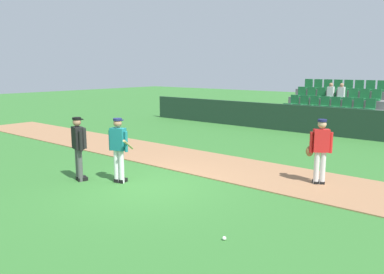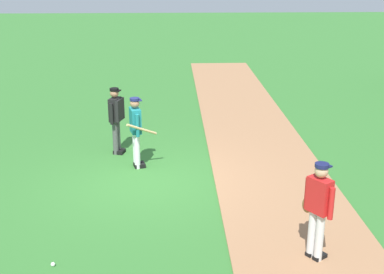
{
  "view_description": "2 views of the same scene",
  "coord_description": "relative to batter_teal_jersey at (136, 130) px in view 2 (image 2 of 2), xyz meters",
  "views": [
    {
      "loc": [
        7.29,
        -6.89,
        3.08
      ],
      "look_at": [
        0.13,
        1.68,
        1.1
      ],
      "focal_mm": 36.69,
      "sensor_mm": 36.0,
      "label": 1
    },
    {
      "loc": [
        10.87,
        0.61,
        4.82
      ],
      "look_at": [
        0.46,
        1.03,
        1.2
      ],
      "focal_mm": 47.62,
      "sensor_mm": 36.0,
      "label": 2
    }
  ],
  "objects": [
    {
      "name": "ground_plane",
      "position": [
        0.8,
        0.27,
        -0.97
      ],
      "size": [
        80.0,
        80.0,
        0.0
      ],
      "primitive_type": "plane",
      "color": "#33702D"
    },
    {
      "name": "infield_dirt_path",
      "position": [
        0.8,
        3.2,
        -0.95
      ],
      "size": [
        28.0,
        2.73,
        0.03
      ],
      "primitive_type": "cube",
      "color": "#9E704C",
      "rests_on": "ground"
    },
    {
      "name": "batter_teal_jersey",
      "position": [
        0.0,
        0.0,
        0.0
      ],
      "size": [
        0.74,
        0.7,
        1.76
      ],
      "color": "white",
      "rests_on": "ground"
    },
    {
      "name": "umpire_home_plate",
      "position": [
        -0.99,
        -0.57,
        0.03
      ],
      "size": [
        0.57,
        0.39,
        1.76
      ],
      "color": "#4C4C4C",
      "rests_on": "ground"
    },
    {
      "name": "runner_red_jersey",
      "position": [
        4.22,
        3.25,
        -0.01
      ],
      "size": [
        0.62,
        0.45,
        1.76
      ],
      "color": "silver",
      "rests_on": "ground"
    },
    {
      "name": "baseball",
      "position": [
        4.27,
        -1.14,
        -0.93
      ],
      "size": [
        0.07,
        0.07,
        0.07
      ],
      "primitive_type": "sphere",
      "color": "white",
      "rests_on": "ground"
    }
  ]
}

